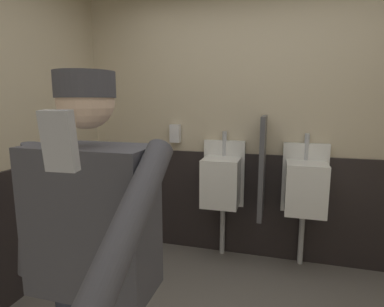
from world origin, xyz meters
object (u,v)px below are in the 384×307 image
at_px(person, 93,252).
at_px(urinal_middle, 305,187).
at_px(soap_dispenser, 175,133).
at_px(urinal_left, 222,181).
at_px(cell_phone, 59,141).

bearing_deg(person, urinal_middle, 63.77).
height_order(urinal_middle, person, person).
relative_size(person, soap_dispenser, 9.06).
height_order(urinal_left, cell_phone, cell_phone).
relative_size(urinal_left, soap_dispenser, 6.89).
xyz_separation_m(cell_phone, soap_dispenser, (-0.63, 2.48, -0.25)).
distance_m(urinal_left, soap_dispenser, 0.67).
xyz_separation_m(urinal_middle, person, (-0.91, -1.85, 0.18)).
bearing_deg(soap_dispenser, person, -80.27).
relative_size(urinal_left, cell_phone, 11.27).
bearing_deg(cell_phone, person, 117.31).
height_order(cell_phone, soap_dispenser, cell_phone).
bearing_deg(soap_dispenser, urinal_left, -13.38).
bearing_deg(urinal_left, cell_phone, -86.88).
height_order(urinal_middle, cell_phone, cell_phone).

